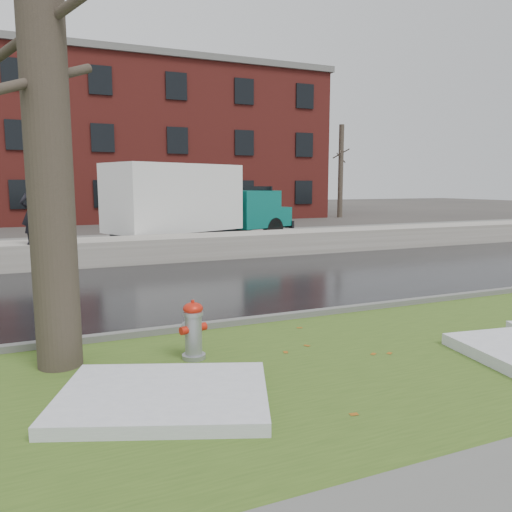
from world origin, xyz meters
name	(u,v)px	position (x,y,z in m)	size (l,w,h in m)	color
ground	(310,338)	(0.00, 0.00, 0.00)	(120.00, 120.00, 0.00)	#47423D
verge	(357,363)	(0.00, -1.25, 0.02)	(60.00, 4.50, 0.04)	#37531B
road	(216,284)	(0.00, 4.50, 0.01)	(60.00, 7.00, 0.03)	black
parking_lot	(146,244)	(0.00, 13.00, 0.01)	(60.00, 9.00, 0.03)	slate
curb	(281,318)	(0.00, 1.00, 0.07)	(60.00, 0.15, 0.14)	slate
snowbank	(173,248)	(0.00, 8.70, 0.38)	(60.00, 1.60, 0.75)	#B0AAA1
brick_building	(125,146)	(2.00, 30.00, 5.00)	(26.00, 12.00, 10.00)	maroon
bg_tree_right	(341,170)	(16.00, 24.00, 3.33)	(1.40, 1.62, 6.50)	brown
fire_hydrant	(193,327)	(-1.94, -0.28, 0.47)	(0.40, 0.37, 0.80)	#919498
tree	(44,85)	(-3.60, 0.15, 3.53)	(1.24, 1.46, 6.93)	brown
box_truck	(195,204)	(1.68, 11.83, 1.63)	(9.10, 4.97, 3.08)	black
worker	(33,212)	(-3.91, 8.10, 1.61)	(0.63, 0.41, 1.73)	black
snow_patch_far	(164,396)	(-2.63, -1.48, 0.11)	(2.20, 1.60, 0.14)	silver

